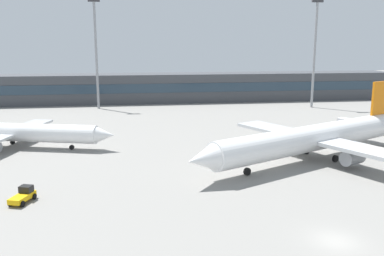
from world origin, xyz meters
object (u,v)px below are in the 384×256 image
Objects in this scene: baggage_tug_yellow at (23,195)px; floodlight_tower_west at (96,47)px; airplane_near at (311,139)px; service_van_white at (350,123)px; airplane_mid at (15,132)px; floodlight_tower_east at (315,47)px.

floodlight_tower_west is (3.15, 71.81, 16.73)m from baggage_tug_yellow.
floodlight_tower_west is at bearing 87.49° from baggage_tug_yellow.
airplane_near reaches higher than baggage_tug_yellow.
service_van_white is at bearing -32.94° from floodlight_tower_west.
floodlight_tower_east is at bearing 27.52° from airplane_mid.
floodlight_tower_east is (4.78, 30.41, 16.45)m from service_van_white.
airplane_mid is 48.29m from floodlight_tower_west.
airplane_mid is 83.65m from floodlight_tower_east.
airplane_mid is at bearing 162.57° from airplane_near.
service_van_white is at bearing -98.93° from floodlight_tower_east.
airplane_mid reaches higher than service_van_white.
airplane_mid is at bearing -173.62° from service_van_white.
airplane_near is at bearing 16.20° from baggage_tug_yellow.
floodlight_tower_west is at bearing 122.14° from airplane_near.
baggage_tug_yellow is 73.80m from floodlight_tower_west.
airplane_mid is at bearing 106.41° from baggage_tug_yellow.
floodlight_tower_west is 1.00× the size of floodlight_tower_east.
floodlight_tower_east is at bearing 45.10° from baggage_tug_yellow.
airplane_mid is at bearing -152.48° from floodlight_tower_east.
floodlight_tower_east is at bearing 65.61° from airplane_near.
service_van_white is 0.17× the size of floodlight_tower_east.
baggage_tug_yellow is 69.57m from service_van_white.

